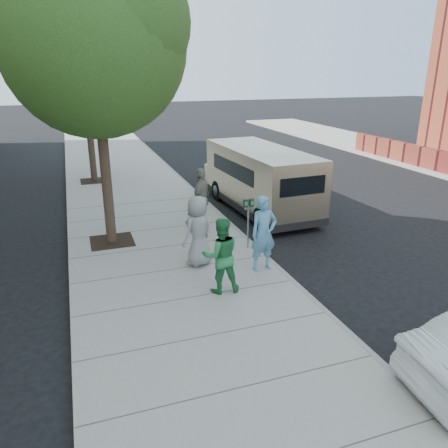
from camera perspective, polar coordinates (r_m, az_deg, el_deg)
The scene contains 11 objects.
ground at distance 11.20m, azimuth -1.29°, elevation -5.85°, with size 120.00×120.00×0.00m, color black.
sidewalk at distance 10.93m, azimuth -6.31°, elevation -6.20°, with size 5.00×60.00×0.15m, color gray.
curb_face at distance 11.65m, azimuth 5.48°, elevation -4.48°, with size 0.12×60.00×0.16m, color gray.
tree_near at distance 12.08m, azimuth -16.49°, elevation 22.36°, with size 4.62×4.60×7.53m.
tree_far at distance 19.65m, azimuth -17.79°, elevation 18.94°, with size 3.92×3.80×6.49m.
parking_meter at distance 11.72m, azimuth 3.20°, elevation 1.47°, with size 0.29×0.10×1.41m.
van at distance 15.55m, azimuth 4.63°, elevation 6.02°, with size 2.29×6.09×2.23m.
person_officer at distance 10.53m, azimuth 5.19°, elevation -1.24°, with size 0.68×0.45×1.86m, color #5995BD.
person_green_shirt at distance 9.46m, azimuth -0.42°, elevation -4.13°, with size 0.83×0.65×1.71m, color #2A8245.
person_gray_shirt at distance 10.77m, azimuth -3.41°, elevation -0.91°, with size 0.87×0.57×1.79m, color gray.
person_striped_polo at distance 13.17m, azimuth -3.00°, elevation 3.26°, with size 1.13×0.47×1.92m, color gray.
Camera 1 is at (-3.10, -9.63, 4.81)m, focal length 35.00 mm.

